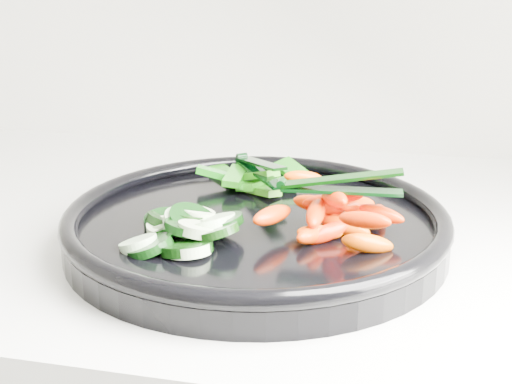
# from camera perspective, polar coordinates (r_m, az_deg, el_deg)

# --- Properties ---
(veggie_tray) EXTENTS (0.46, 0.46, 0.04)m
(veggie_tray) POSITION_cam_1_polar(r_m,az_deg,el_deg) (0.70, 0.00, -2.70)
(veggie_tray) COLOR black
(veggie_tray) RESTS_ON counter
(cucumber_pile) EXTENTS (0.11, 0.12, 0.04)m
(cucumber_pile) POSITION_cam_1_polar(r_m,az_deg,el_deg) (0.66, -5.74, -2.91)
(cucumber_pile) COLOR black
(cucumber_pile) RESTS_ON veggie_tray
(carrot_pile) EXTENTS (0.14, 0.14, 0.06)m
(carrot_pile) POSITION_cam_1_polar(r_m,az_deg,el_deg) (0.66, 6.38, -1.81)
(carrot_pile) COLOR #FE2D00
(carrot_pile) RESTS_ON veggie_tray
(pepper_pile) EXTENTS (0.14, 0.10, 0.04)m
(pepper_pile) POSITION_cam_1_polar(r_m,az_deg,el_deg) (0.79, 0.03, 1.00)
(pepper_pile) COLOR #246C0A
(pepper_pile) RESTS_ON veggie_tray
(tong_carrot) EXTENTS (0.11, 0.03, 0.02)m
(tong_carrot) POSITION_cam_1_polar(r_m,az_deg,el_deg) (0.65, 6.53, 0.61)
(tong_carrot) COLOR black
(tong_carrot) RESTS_ON carrot_pile
(tong_pepper) EXTENTS (0.08, 0.10, 0.02)m
(tong_pepper) POSITION_cam_1_polar(r_m,az_deg,el_deg) (0.78, 0.21, 1.98)
(tong_pepper) COLOR black
(tong_pepper) RESTS_ON pepper_pile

